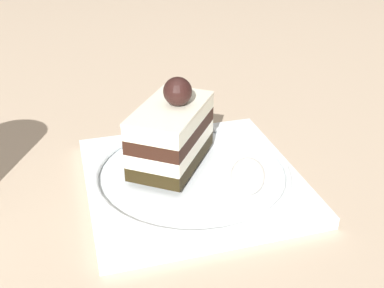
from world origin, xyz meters
name	(u,v)px	position (x,y,z in m)	size (l,w,h in m)	color
ground_plane	(164,178)	(0.00, 0.00, 0.00)	(2.40, 2.40, 0.00)	tan
dessert_plate	(192,177)	(0.02, 0.02, 0.01)	(0.26, 0.26, 0.02)	white
cake_slice	(173,134)	(0.00, 0.01, 0.05)	(0.12, 0.12, 0.09)	black
whipped_cream_dollop	(248,176)	(0.09, 0.05, 0.04)	(0.03, 0.03, 0.04)	white
fork	(182,127)	(-0.06, 0.05, 0.02)	(0.11, 0.07, 0.00)	silver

